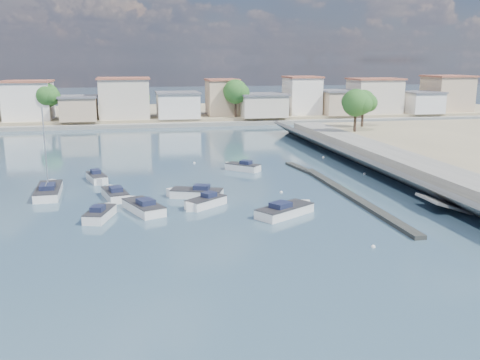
# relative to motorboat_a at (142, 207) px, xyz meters

# --- Properties ---
(ground) EXTENTS (400.00, 400.00, 0.00)m
(ground) POSITION_rel_motorboat_a_xyz_m (13.28, 30.66, -0.38)
(ground) COLOR #304D60
(ground) RESTS_ON ground
(seawall_walkway) EXTENTS (5.00, 90.00, 1.80)m
(seawall_walkway) POSITION_rel_motorboat_a_xyz_m (31.78, 3.66, 0.52)
(seawall_walkway) COLOR slate
(seawall_walkway) RESTS_ON ground
(breakwater) EXTENTS (2.00, 31.02, 0.35)m
(breakwater) POSITION_rel_motorboat_a_xyz_m (20.19, 3.35, -0.21)
(breakwater) COLOR black
(breakwater) RESTS_ON ground
(far_shore_land) EXTENTS (160.00, 40.00, 1.40)m
(far_shore_land) POSITION_rel_motorboat_a_xyz_m (13.28, 82.66, 0.32)
(far_shore_land) COLOR gray
(far_shore_land) RESTS_ON ground
(far_shore_quay) EXTENTS (160.00, 2.50, 0.80)m
(far_shore_quay) POSITION_rel_motorboat_a_xyz_m (13.28, 61.66, 0.02)
(far_shore_quay) COLOR slate
(far_shore_quay) RESTS_ON ground
(far_town) EXTENTS (113.01, 12.80, 8.35)m
(far_town) POSITION_rel_motorboat_a_xyz_m (23.99, 67.58, 4.56)
(far_town) COLOR beige
(far_town) RESTS_ON far_shore_land
(shore_trees) EXTENTS (74.56, 38.32, 7.92)m
(shore_trees) POSITION_rel_motorboat_a_xyz_m (21.62, 58.77, 5.84)
(shore_trees) COLOR #38281E
(shore_trees) RESTS_ON ground
(motorboat_a) EXTENTS (3.86, 5.82, 1.48)m
(motorboat_a) POSITION_rel_motorboat_a_xyz_m (0.00, 0.00, 0.00)
(motorboat_a) COLOR silver
(motorboat_a) RESTS_ON ground
(motorboat_b) EXTENTS (2.75, 4.60, 1.48)m
(motorboat_b) POSITION_rel_motorboat_a_xyz_m (-3.54, -1.55, -0.00)
(motorboat_b) COLOR silver
(motorboat_b) RESTS_ON ground
(motorboat_c) EXTENTS (5.61, 3.58, 1.48)m
(motorboat_c) POSITION_rel_motorboat_a_xyz_m (5.15, 4.00, 0.00)
(motorboat_c) COLOR silver
(motorboat_c) RESTS_ON ground
(motorboat_d) EXTENTS (4.19, 3.78, 1.48)m
(motorboat_d) POSITION_rel_motorboat_a_xyz_m (5.63, 0.25, -0.00)
(motorboat_d) COLOR silver
(motorboat_d) RESTS_ON ground
(motorboat_e) EXTENTS (2.86, 5.21, 1.48)m
(motorboat_e) POSITION_rel_motorboat_a_xyz_m (-2.54, 5.31, -0.00)
(motorboat_e) COLOR silver
(motorboat_e) RESTS_ON ground
(motorboat_f) EXTENTS (4.22, 4.12, 1.48)m
(motorboat_f) POSITION_rel_motorboat_a_xyz_m (12.43, 16.03, -0.00)
(motorboat_f) COLOR silver
(motorboat_f) RESTS_ON ground
(motorboat_g) EXTENTS (2.62, 4.61, 1.48)m
(motorboat_g) POSITION_rel_motorboat_a_xyz_m (-4.59, 13.06, 0.00)
(motorboat_g) COLOR silver
(motorboat_g) RESTS_ON ground
(motorboat_h) EXTENTS (5.81, 4.82, 1.48)m
(motorboat_h) POSITION_rel_motorboat_a_xyz_m (12.38, -3.71, -0.00)
(motorboat_h) COLOR silver
(motorboat_h) RESTS_ON ground
(sailboat) EXTENTS (2.58, 7.55, 9.00)m
(sailboat) POSITION_rel_motorboat_a_xyz_m (-9.06, 8.08, 0.03)
(sailboat) COLOR silver
(sailboat) RESTS_ON ground
(mooring_buoys) EXTENTS (19.31, 35.74, 0.31)m
(mooring_buoys) POSITION_rel_motorboat_a_xyz_m (19.21, 5.37, -0.33)
(mooring_buoys) COLOR white
(mooring_buoys) RESTS_ON ground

